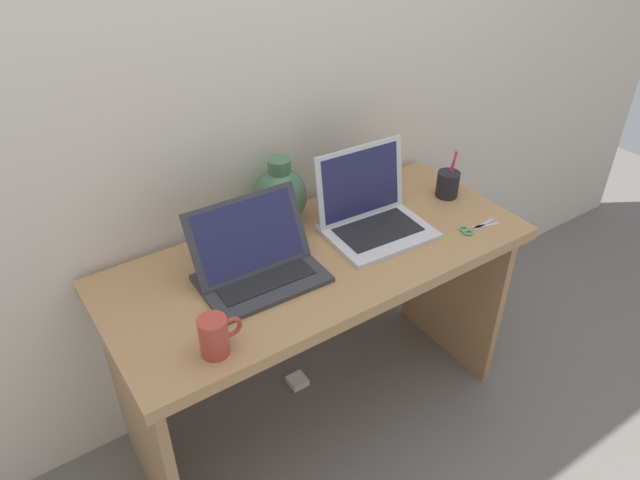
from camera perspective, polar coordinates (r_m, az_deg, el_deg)
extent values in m
plane|color=slate|center=(2.36, 0.00, -16.00)|extent=(6.00, 6.00, 0.00)
cube|color=beige|center=(1.88, -5.87, 15.10)|extent=(4.40, 0.04, 2.40)
cube|color=#AD7F51|center=(1.86, 0.00, -1.77)|extent=(1.35, 0.58, 0.04)
cube|color=#AD7F51|center=(1.94, -16.52, -17.01)|extent=(0.03, 0.49, 0.70)
cube|color=#AD7F51|center=(2.43, 12.57, -3.74)|extent=(0.03, 0.49, 0.70)
cube|color=#333338|center=(1.74, -5.60, -3.69)|extent=(0.36, 0.25, 0.01)
cube|color=black|center=(1.74, -5.62, -3.45)|extent=(0.29, 0.15, 0.00)
cube|color=#333338|center=(1.73, -6.87, 0.41)|extent=(0.36, 0.12, 0.21)
cube|color=#23234C|center=(1.73, -6.87, 0.41)|extent=(0.31, 0.11, 0.19)
cube|color=silver|center=(1.94, 5.57, 0.79)|extent=(0.34, 0.28, 0.01)
cube|color=black|center=(1.93, 5.59, 1.01)|extent=(0.27, 0.17, 0.00)
cube|color=silver|center=(1.95, 3.91, 5.51)|extent=(0.33, 0.07, 0.25)
cube|color=#23234C|center=(1.95, 3.91, 5.51)|extent=(0.29, 0.06, 0.22)
ellipsoid|color=#47704C|center=(1.96, -3.81, 4.27)|extent=(0.17, 0.17, 0.19)
cylinder|color=#47704C|center=(1.91, -3.93, 7.09)|extent=(0.07, 0.07, 0.05)
cylinder|color=#B23D33|center=(1.51, -10.16, -9.08)|extent=(0.07, 0.07, 0.11)
torus|color=#B23D33|center=(1.52, -8.49, -8.25)|extent=(0.06, 0.01, 0.06)
cylinder|color=black|center=(2.17, 12.14, 5.25)|extent=(0.08, 0.08, 0.09)
cylinder|color=#D83359|center=(2.15, 12.58, 6.63)|extent=(0.01, 0.02, 0.15)
cylinder|color=#D83359|center=(2.16, 12.42, 6.60)|extent=(0.02, 0.03, 0.14)
cube|color=#B7B7BC|center=(2.05, 15.42, 1.46)|extent=(0.10, 0.02, 0.00)
cube|color=#B7B7BC|center=(2.05, 15.59, 1.33)|extent=(0.10, 0.04, 0.00)
torus|color=#4CA566|center=(1.99, 14.01, 0.74)|extent=(0.04, 0.03, 0.01)
torus|color=#4CA566|center=(2.01, 13.64, 1.03)|extent=(0.04, 0.04, 0.01)
cube|color=white|center=(2.44, -2.16, -13.34)|extent=(0.07, 0.07, 0.03)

